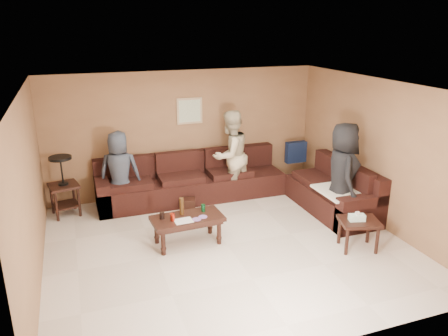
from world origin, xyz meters
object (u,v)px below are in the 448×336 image
Objects in this scene: end_table_left at (63,185)px; waste_bin at (189,205)px; side_table_right at (359,224)px; coffee_table at (187,221)px; person_left at (120,172)px; person_middle at (230,155)px; person_right at (342,174)px; sectional_sofa at (240,188)px.

end_table_left reaches higher than waste_bin.
end_table_left is at bearing 146.22° from side_table_right.
side_table_right is at bearing -23.07° from coffee_table.
coffee_table is 1.90m from person_left.
waste_bin is at bearing -1.52° from person_middle.
side_table_right is at bearing 155.67° from person_left.
side_table_right is 0.46× the size of person_left.
waste_bin is 0.16× the size of person_middle.
side_table_right is at bearing -33.78° from end_table_left.
end_table_left is 0.62× the size of person_right.
waste_bin is 2.82m from person_right.
side_table_right is 2.91m from person_middle.
sectional_sofa is at bearing -9.94° from end_table_left.
person_right is at bearing -44.79° from sectional_sofa.
waste_bin is 1.42m from person_left.
sectional_sofa is at bearing 63.48° from person_right.
waste_bin is (2.16, -0.66, -0.45)m from end_table_left.
person_left is at bearing -27.74° from person_middle.
person_middle reaches higher than side_table_right.
sectional_sofa is at bearing 5.24° from waste_bin.
end_table_left is at bearing -29.60° from person_middle.
person_middle is at bearing -4.11° from end_table_left.
person_left reaches higher than side_table_right.
side_table_right is at bearing -46.11° from waste_bin.
sectional_sofa is 4.15× the size of end_table_left.
person_middle is (0.97, 0.43, 0.75)m from waste_bin.
side_table_right is at bearing -65.10° from sectional_sofa.
coffee_table is 0.64× the size of person_right.
sectional_sofa is at bearing 77.18° from person_middle.
waste_bin is at bearing 80.80° from person_right.
end_table_left is 5.14m from side_table_right.
coffee_table is 1.64× the size of side_table_right.
person_middle is (3.13, -0.23, 0.30)m from end_table_left.
person_left reaches higher than coffee_table.
person_left is at bearing 81.90° from person_right.
person_left is (-1.16, 0.52, 0.63)m from waste_bin.
person_left reaches higher than waste_bin.
person_left is at bearing 155.98° from waste_bin.
person_middle is 0.99× the size of person_right.
sectional_sofa is 2.29m from person_left.
coffee_table is at bearing -44.93° from end_table_left.
sectional_sofa is 2.61× the size of person_middle.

